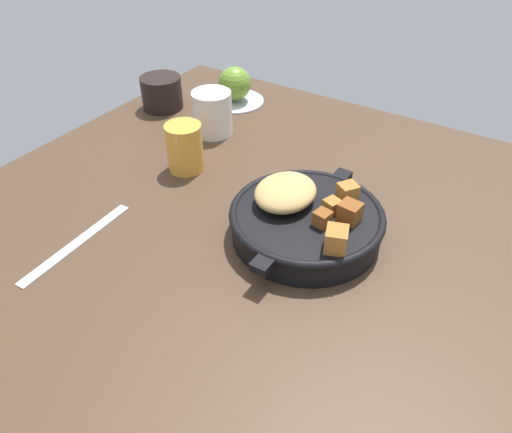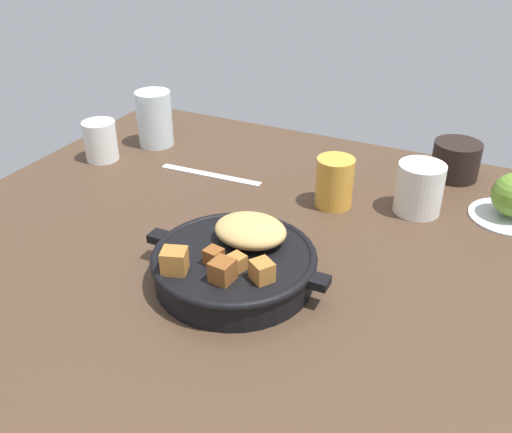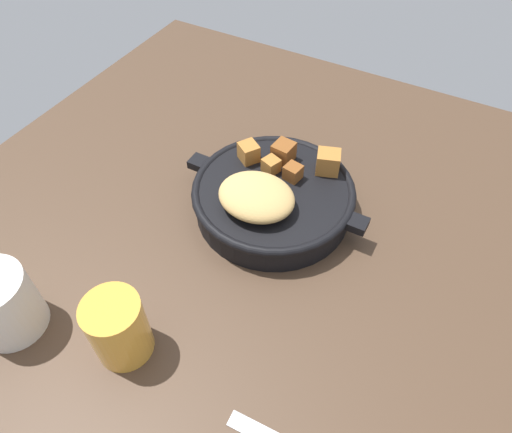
{
  "view_description": "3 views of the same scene",
  "coord_description": "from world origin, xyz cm",
  "views": [
    {
      "loc": [
        -45.38,
        -29.88,
        45.72
      ],
      "look_at": [
        -0.61,
        -1.32,
        4.06
      ],
      "focal_mm": 34.26,
      "sensor_mm": 36.0,
      "label": 1
    },
    {
      "loc": [
        33.58,
        -61.54,
        46.13
      ],
      "look_at": [
        2.4,
        2.67,
        4.55
      ],
      "focal_mm": 40.14,
      "sensor_mm": 36.0,
      "label": 2
    },
    {
      "loc": [
        -14.8,
        32.18,
        47.96
      ],
      "look_at": [
        2.06,
        1.27,
        7.74
      ],
      "focal_mm": 32.53,
      "sensor_mm": 36.0,
      "label": 3
    }
  ],
  "objects": [
    {
      "name": "saucer_plate",
      "position": [
        35.49,
        27.09,
        0.3
      ],
      "size": [
        12.52,
        12.52,
        0.6
      ],
      "primitive_type": "cylinder",
      "color": "#B7BABF",
      "rests_on": "ground_plane"
    },
    {
      "name": "coffee_mug_dark",
      "position": [
        24.94,
        38.31,
        3.33
      ],
      "size": [
        8.4,
        8.4,
        6.66
      ],
      "primitive_type": "cylinder",
      "color": "black",
      "rests_on": "ground_plane"
    },
    {
      "name": "red_apple",
      "position": [
        35.49,
        27.09,
        4.1
      ],
      "size": [
        7.0,
        7.0,
        7.0
      ],
      "primitive_type": "sphere",
      "color": "olive",
      "rests_on": "saucer_plate"
    },
    {
      "name": "ground_plane",
      "position": [
        0.0,
        0.0,
        -1.2
      ],
      "size": [
        96.78,
        93.27,
        2.4
      ],
      "primitive_type": "cube",
      "color": "#473323"
    },
    {
      "name": "juice_glass_amber",
      "position": [
        8.73,
        18.91,
        4.14
      ],
      "size": [
        6.15,
        6.15,
        8.28
      ],
      "primitive_type": "cylinder",
      "color": "gold",
      "rests_on": "ground_plane"
    },
    {
      "name": "butter_knife",
      "position": [
        -15.1,
        19.56,
        0.18
      ],
      "size": [
        19.85,
        2.45,
        0.36
      ],
      "primitive_type": "cube",
      "rotation": [
        0.0,
        0.0,
        0.04
      ],
      "color": "silver",
      "rests_on": "ground_plane"
    },
    {
      "name": "ceramic_mug_white",
      "position": [
        21.65,
        22.72,
        4.14
      ],
      "size": [
        7.47,
        7.47,
        8.29
      ],
      "primitive_type": "cylinder",
      "color": "silver",
      "rests_on": "ground_plane"
    },
    {
      "name": "cast_iron_skillet",
      "position": [
        3.91,
        -6.68,
        2.96
      ],
      "size": [
        26.21,
        21.93,
        7.56
      ],
      "color": "black",
      "rests_on": "ground_plane"
    }
  ]
}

